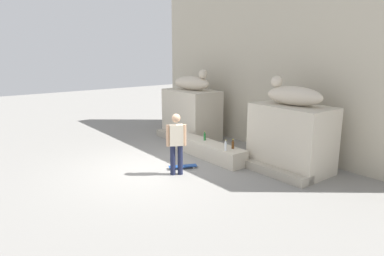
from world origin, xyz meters
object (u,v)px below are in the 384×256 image
Objects in this scene: statue_reclining_right at (293,95)px; bottle_clear at (226,146)px; statue_reclining_left at (192,82)px; bottle_green at (205,137)px; bottle_brown at (233,145)px; skater at (176,142)px; skateboard at (183,166)px.

statue_reclining_right is 5.26× the size of bottle_clear.
statue_reclining_left is 1.01× the size of statue_reclining_right.
bottle_green is (-2.48, -1.03, -1.51)m from statue_reclining_right.
bottle_green is at bearing 14.07° from statue_reclining_right.
statue_reclining_left and statue_reclining_right have the same top height.
statue_reclining_right is 2.19m from bottle_brown.
skater is 1.55m from bottle_clear.
skateboard is 2.79× the size of bottle_green.
statue_reclining_left is 2.07× the size of skateboard.
skateboard is at bearing -119.76° from bottle_clear.
skater is (2.93, -2.77, -1.19)m from statue_reclining_left.
skateboard is 1.35m from bottle_clear.
bottle_green is 0.92× the size of bottle_clear.
skater reaches higher than skateboard.
skater is 2.05× the size of skateboard.
bottle_clear reaches higher than bottle_brown.
skater is 5.94× the size of bottle_brown.
skater is 1.84m from bottle_brown.
bottle_clear reaches higher than bottle_green.
statue_reclining_left is at bearing 158.42° from bottle_clear.
bottle_clear is (0.33, 1.48, -0.31)m from skater.
statue_reclining_left is 3.71m from bottle_brown.
skateboard is at bearing -64.23° from bottle_green.
bottle_brown is (-1.26, -0.97, -1.51)m from statue_reclining_right.
statue_reclining_left reaches higher than bottle_green.
statue_reclining_right is 3.39m from skater.
skater is at bearing -62.06° from bottle_green.
skater reaches higher than bottle_brown.
bottle_clear reaches higher than skateboard.
statue_reclining_left is at bearing -107.95° from skateboard.
bottle_green is at bearing -177.37° from bottle_brown.
statue_reclining_left reaches higher than bottle_brown.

